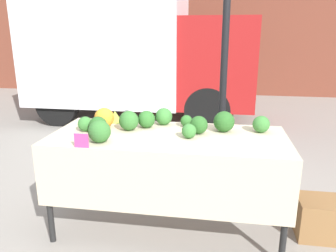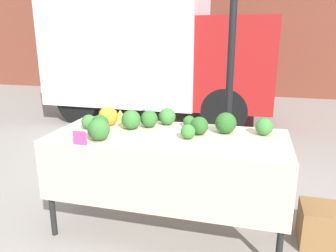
{
  "view_description": "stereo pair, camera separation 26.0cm",
  "coord_description": "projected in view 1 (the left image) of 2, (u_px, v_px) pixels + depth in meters",
  "views": [
    {
      "loc": [
        0.43,
        -2.64,
        1.73
      ],
      "look_at": [
        0.0,
        0.0,
        0.97
      ],
      "focal_mm": 35.0,
      "sensor_mm": 36.0,
      "label": 1
    },
    {
      "loc": [
        0.68,
        -2.58,
        1.73
      ],
      "look_at": [
        0.0,
        0.0,
        0.97
      ],
      "focal_mm": 35.0,
      "sensor_mm": 36.0,
      "label": 2
    }
  ],
  "objects": [
    {
      "name": "ground_plane",
      "position": [
        168.0,
        226.0,
        3.04
      ],
      "size": [
        40.0,
        40.0,
        0.0
      ],
      "primitive_type": "plane",
      "color": "gray"
    },
    {
      "name": "building_facade",
      "position": [
        209.0,
        1.0,
        9.27
      ],
      "size": [
        16.0,
        0.6,
        5.19
      ],
      "color": "brown",
      "rests_on": "ground_plane"
    },
    {
      "name": "tent_pole",
      "position": [
        223.0,
        86.0,
        3.26
      ],
      "size": [
        0.07,
        0.07,
        2.45
      ],
      "color": "black",
      "rests_on": "ground_plane"
    },
    {
      "name": "parked_truck",
      "position": [
        134.0,
        50.0,
        6.57
      ],
      "size": [
        4.37,
        1.95,
        2.66
      ],
      "color": "silver",
      "rests_on": "ground_plane"
    },
    {
      "name": "market_table",
      "position": [
        167.0,
        150.0,
        2.76
      ],
      "size": [
        2.01,
        0.87,
        0.89
      ],
      "color": "beige",
      "rests_on": "ground_plane"
    },
    {
      "name": "orange_cauliflower",
      "position": [
        104.0,
        118.0,
        3.01
      ],
      "size": [
        0.18,
        0.18,
        0.18
      ],
      "color": "orange",
      "rests_on": "market_table"
    },
    {
      "name": "romanesco_head",
      "position": [
        115.0,
        117.0,
        3.19
      ],
      "size": [
        0.14,
        0.14,
        0.11
      ],
      "color": "#93B238",
      "rests_on": "market_table"
    },
    {
      "name": "broccoli_head_0",
      "position": [
        261.0,
        124.0,
        2.85
      ],
      "size": [
        0.15,
        0.15,
        0.15
      ],
      "color": "#387533",
      "rests_on": "market_table"
    },
    {
      "name": "broccoli_head_1",
      "position": [
        189.0,
        131.0,
        2.7
      ],
      "size": [
        0.12,
        0.12,
        0.12
      ],
      "color": "#387533",
      "rests_on": "market_table"
    },
    {
      "name": "broccoli_head_2",
      "position": [
        129.0,
        121.0,
        2.92
      ],
      "size": [
        0.18,
        0.18,
        0.18
      ],
      "color": "#336B2D",
      "rests_on": "market_table"
    },
    {
      "name": "broccoli_head_3",
      "position": [
        99.0,
        131.0,
        2.59
      ],
      "size": [
        0.18,
        0.18,
        0.18
      ],
      "color": "#336B2D",
      "rests_on": "market_table"
    },
    {
      "name": "broccoli_head_4",
      "position": [
        98.0,
        125.0,
        2.8
      ],
      "size": [
        0.16,
        0.16,
        0.16
      ],
      "color": "#285B23",
      "rests_on": "market_table"
    },
    {
      "name": "broccoli_head_5",
      "position": [
        224.0,
        122.0,
        2.87
      ],
      "size": [
        0.18,
        0.18,
        0.18
      ],
      "color": "#285B23",
      "rests_on": "market_table"
    },
    {
      "name": "broccoli_head_6",
      "position": [
        147.0,
        119.0,
        2.99
      ],
      "size": [
        0.16,
        0.16,
        0.16
      ],
      "color": "#2D6628",
      "rests_on": "market_table"
    },
    {
      "name": "broccoli_head_7",
      "position": [
        85.0,
        124.0,
        2.9
      ],
      "size": [
        0.13,
        0.13,
        0.13
      ],
      "color": "#387533",
      "rests_on": "market_table"
    },
    {
      "name": "broccoli_head_8",
      "position": [
        199.0,
        125.0,
        2.81
      ],
      "size": [
        0.16,
        0.16,
        0.16
      ],
      "color": "#285B23",
      "rests_on": "market_table"
    },
    {
      "name": "broccoli_head_9",
      "position": [
        186.0,
        121.0,
        3.03
      ],
      "size": [
        0.11,
        0.11,
        0.11
      ],
      "color": "#2D6628",
      "rests_on": "market_table"
    },
    {
      "name": "broccoli_head_10",
      "position": [
        164.0,
        116.0,
        3.09
      ],
      "size": [
        0.16,
        0.16,
        0.16
      ],
      "color": "#387533",
      "rests_on": "market_table"
    },
    {
      "name": "price_sign",
      "position": [
        81.0,
        141.0,
        2.47
      ],
      "size": [
        0.11,
        0.01,
        0.11
      ],
      "color": "#E53D84",
      "rests_on": "market_table"
    },
    {
      "name": "produce_crate",
      "position": [
        323.0,
        218.0,
        2.86
      ],
      "size": [
        0.46,
        0.34,
        0.34
      ],
      "color": "olive",
      "rests_on": "ground_plane"
    }
  ]
}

